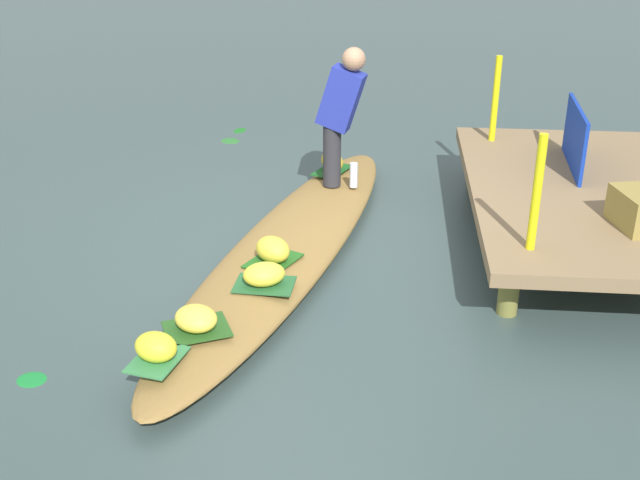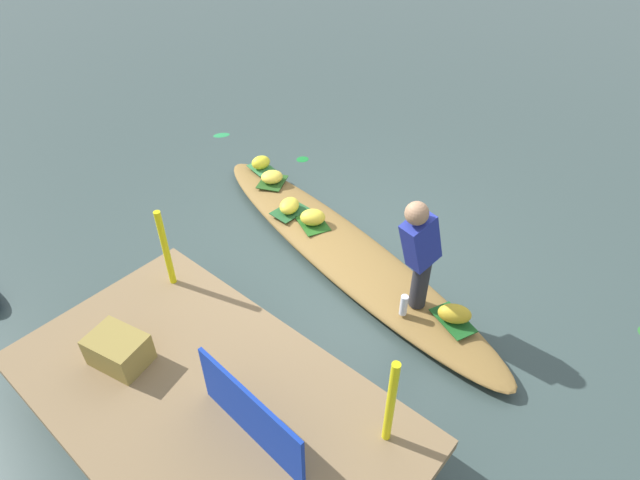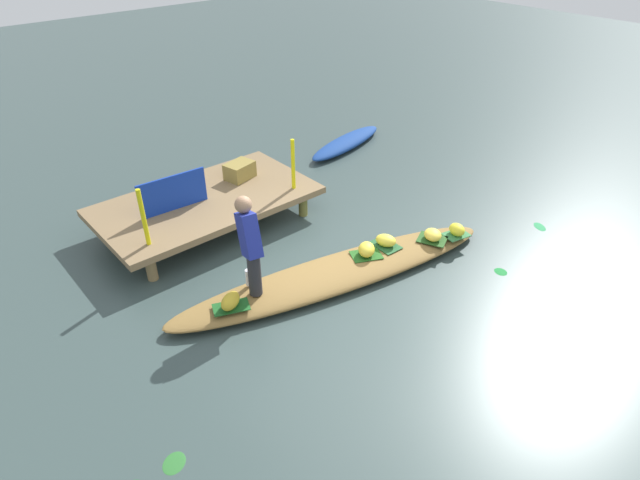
# 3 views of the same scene
# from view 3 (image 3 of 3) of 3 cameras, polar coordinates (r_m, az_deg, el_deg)

# --- Properties ---
(canal_water) EXTENTS (40.00, 40.00, 0.00)m
(canal_water) POSITION_cam_3_polar(r_m,az_deg,el_deg) (7.07, 1.85, -4.20)
(canal_water) COLOR #364645
(canal_water) RESTS_ON ground
(dock_platform) EXTENTS (3.20, 1.80, 0.46)m
(dock_platform) POSITION_cam_3_polar(r_m,az_deg,el_deg) (8.19, -12.05, 4.03)
(dock_platform) COLOR olive
(dock_platform) RESTS_ON ground
(vendor_boat) EXTENTS (4.68, 1.78, 0.20)m
(vendor_boat) POSITION_cam_3_polar(r_m,az_deg,el_deg) (7.01, 1.87, -3.55)
(vendor_boat) COLOR olive
(vendor_boat) RESTS_ON ground
(moored_boat) EXTENTS (2.19, 0.92, 0.20)m
(moored_boat) POSITION_cam_3_polar(r_m,az_deg,el_deg) (10.82, 2.83, 10.35)
(moored_boat) COLOR navy
(moored_boat) RESTS_ON ground
(leaf_mat_0) EXTENTS (0.48, 0.38, 0.01)m
(leaf_mat_0) POSITION_cam_3_polar(r_m,az_deg,el_deg) (6.40, -9.47, -7.07)
(leaf_mat_0) COLOR #19541F
(leaf_mat_0) RESTS_ON vendor_boat
(banana_bunch_0) EXTENTS (0.35, 0.31, 0.18)m
(banana_bunch_0) POSITION_cam_3_polar(r_m,az_deg,el_deg) (6.34, -9.55, -6.45)
(banana_bunch_0) COLOR gold
(banana_bunch_0) RESTS_ON vendor_boat
(leaf_mat_1) EXTENTS (0.30, 0.41, 0.01)m
(leaf_mat_1) POSITION_cam_3_polar(r_m,az_deg,el_deg) (7.41, 7.00, -0.55)
(leaf_mat_1) COLOR #24592E
(leaf_mat_1) RESTS_ON vendor_boat
(banana_bunch_1) EXTENTS (0.31, 0.35, 0.16)m
(banana_bunch_1) POSITION_cam_3_polar(r_m,az_deg,el_deg) (7.37, 7.05, -0.04)
(banana_bunch_1) COLOR yellow
(banana_bunch_1) RESTS_ON vendor_boat
(leaf_mat_2) EXTENTS (0.49, 0.43, 0.01)m
(leaf_mat_2) POSITION_cam_3_polar(r_m,az_deg,el_deg) (7.19, 4.96, -1.60)
(leaf_mat_2) COLOR #225C1C
(leaf_mat_2) RESTS_ON vendor_boat
(banana_bunch_2) EXTENTS (0.36, 0.36, 0.18)m
(banana_bunch_2) POSITION_cam_3_polar(r_m,az_deg,el_deg) (7.14, 4.99, -1.01)
(banana_bunch_2) COLOR yellow
(banana_bunch_2) RESTS_ON vendor_boat
(leaf_mat_3) EXTENTS (0.44, 0.48, 0.01)m
(leaf_mat_3) POSITION_cam_3_polar(r_m,az_deg,el_deg) (7.65, 11.89, 0.09)
(leaf_mat_3) COLOR #24501C
(leaf_mat_3) RESTS_ON vendor_boat
(banana_bunch_3) EXTENTS (0.35, 0.36, 0.15)m
(banana_bunch_3) POSITION_cam_3_polar(r_m,az_deg,el_deg) (7.61, 11.96, 0.56)
(banana_bunch_3) COLOR yellow
(banana_bunch_3) RESTS_ON vendor_boat
(leaf_mat_4) EXTENTS (0.40, 0.33, 0.01)m
(leaf_mat_4) POSITION_cam_3_polar(r_m,az_deg,el_deg) (7.83, 14.34, 0.56)
(leaf_mat_4) COLOR #347843
(leaf_mat_4) RESTS_ON vendor_boat
(banana_bunch_4) EXTENTS (0.26, 0.30, 0.17)m
(banana_bunch_4) POSITION_cam_3_polar(r_m,az_deg,el_deg) (7.78, 14.43, 1.09)
(banana_bunch_4) COLOR yellow
(banana_bunch_4) RESTS_ON vendor_boat
(vendor_person) EXTENTS (0.27, 0.45, 1.24)m
(vendor_person) POSITION_cam_3_polar(r_m,az_deg,el_deg) (6.21, -7.51, -0.21)
(vendor_person) COLOR #28282D
(vendor_person) RESTS_ON vendor_boat
(water_bottle) EXTENTS (0.07, 0.07, 0.22)m
(water_bottle) POSITION_cam_3_polar(r_m,az_deg,el_deg) (6.64, -7.67, -3.98)
(water_bottle) COLOR silver
(water_bottle) RESTS_ON vendor_boat
(market_banner) EXTENTS (1.01, 0.09, 0.52)m
(market_banner) POSITION_cam_3_polar(r_m,az_deg,el_deg) (7.86, -15.45, 4.86)
(market_banner) COLOR #11319C
(market_banner) RESTS_ON dock_platform
(railing_post_west) EXTENTS (0.06, 0.06, 0.80)m
(railing_post_west) POSITION_cam_3_polar(r_m,az_deg,el_deg) (7.07, -18.34, 2.29)
(railing_post_west) COLOR yellow
(railing_post_west) RESTS_ON dock_platform
(railing_post_east) EXTENTS (0.06, 0.06, 0.80)m
(railing_post_east) POSITION_cam_3_polar(r_m,az_deg,el_deg) (8.11, -2.89, 8.08)
(railing_post_east) COLOR yellow
(railing_post_east) RESTS_ON dock_platform
(produce_crate) EXTENTS (0.50, 0.41, 0.26)m
(produce_crate) POSITION_cam_3_polar(r_m,az_deg,el_deg) (8.61, -8.58, 7.34)
(produce_crate) COLOR olive
(produce_crate) RESTS_ON dock_platform
(drifting_plant_0) EXTENTS (0.21, 0.22, 0.01)m
(drifting_plant_0) POSITION_cam_3_polar(r_m,az_deg,el_deg) (7.60, 18.74, -3.22)
(drifting_plant_0) COLOR #18792F
(drifting_plant_0) RESTS_ON ground
(drifting_plant_1) EXTENTS (0.31, 0.31, 0.01)m
(drifting_plant_1) POSITION_cam_3_polar(r_m,az_deg,el_deg) (5.34, -15.32, -21.99)
(drifting_plant_1) COLOR #2A6B2C
(drifting_plant_1) RESTS_ON ground
(drifting_plant_3) EXTENTS (0.27, 0.30, 0.01)m
(drifting_plant_3) POSITION_cam_3_polar(r_m,az_deg,el_deg) (8.82, 22.43, 1.33)
(drifting_plant_3) COLOR #268C4C
(drifting_plant_3) RESTS_ON ground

